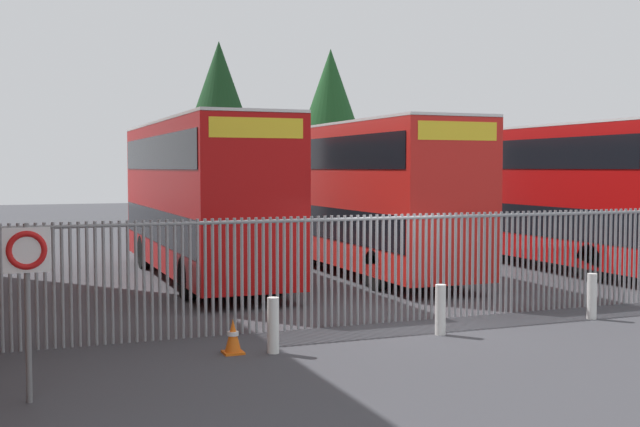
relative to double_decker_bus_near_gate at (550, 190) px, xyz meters
The scene contains 13 objects.
ground_plane 9.27m from the double_decker_bus_near_gate, behind, with size 100.00×100.00×0.00m, color #3D3D42.
palisade_fence 11.06m from the double_decker_bus_near_gate, 143.95° to the right, with size 15.01×0.14×2.35m.
double_decker_bus_near_gate is the anchor object (origin of this frame).
double_decker_bus_behind_fence_left 11.05m from the double_decker_bus_near_gate, behind, with size 2.54×10.81×4.42m.
double_decker_bus_behind_fence_right 6.23m from the double_decker_bus_near_gate, behind, with size 2.54×10.81×4.42m.
bollard_near_left 14.58m from the double_decker_bus_near_gate, 145.54° to the right, with size 0.20×0.20×0.95m, color silver.
bollard_center_front 11.79m from the double_decker_bus_near_gate, 137.15° to the right, with size 0.20×0.20×0.95m, color silver.
bollard_near_right 9.28m from the double_decker_bus_near_gate, 122.04° to the right, with size 0.20×0.20×0.95m, color silver.
traffic_cone_by_gate 15.02m from the double_decker_bus_near_gate, 147.61° to the right, with size 0.34×0.34×0.59m.
speed_limit_sign_post 18.60m from the double_decker_bus_near_gate, 148.42° to the right, with size 0.60×0.14×2.40m.
tree_tall_back 21.58m from the double_decker_bus_near_gate, 104.97° to the left, with size 4.99×4.99×9.80m.
tree_short_side 20.61m from the double_decker_bus_near_gate, 87.84° to the left, with size 5.02×5.02×9.70m.
tree_mid_row 22.14m from the double_decker_bus_near_gate, 103.01° to the left, with size 4.67×4.67×8.64m.
Camera 1 is at (-7.26, -14.44, 3.13)m, focal length 44.90 mm.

